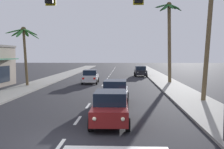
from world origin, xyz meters
The scene contains 12 objects.
ground_plane centered at (0.00, 0.00, 0.00)m, with size 220.00×220.00×0.00m, color #232328.
sidewalk_right centered at (7.80, 20.00, 0.07)m, with size 3.20×110.00×0.14m, color gray.
sidewalk_left centered at (-7.80, 20.00, 0.07)m, with size 3.20×110.00×0.14m, color gray.
lane_markings centered at (0.46, 20.20, 0.00)m, with size 4.28×89.29×0.01m.
traffic_signal_mast centered at (3.29, 0.09, 5.28)m, with size 10.63×0.41×7.35m.
sedan_lead_at_stop_bar centered at (1.80, 3.15, 0.85)m, with size 2.00×4.47×1.68m.
sedan_third_in_queue centered at (1.86, 9.24, 0.85)m, with size 2.02×4.48×1.68m.
sedan_oncoming_far centered at (-1.68, 23.36, 0.85)m, with size 2.04×4.49×1.68m.
sedan_parked_nearest_kerb centered at (5.16, 34.86, 0.85)m, with size 2.05×4.49×1.68m.
palm_left_third centered at (-8.55, 19.63, 5.07)m, with size 3.65×3.66×6.63m.
palm_right_second centered at (8.87, 10.15, 7.25)m, with size 3.95×3.95×10.31m.
palm_right_third centered at (8.00, 23.85, 6.69)m, with size 3.34×3.27×9.98m.
Camera 1 is at (2.52, -11.01, 3.55)m, focal length 44.86 mm.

